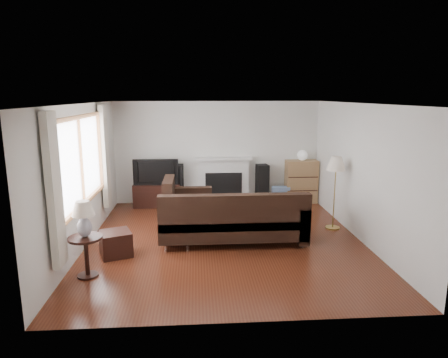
{
  "coord_description": "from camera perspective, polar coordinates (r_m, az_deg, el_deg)",
  "views": [
    {
      "loc": [
        -0.51,
        -7.0,
        2.65
      ],
      "look_at": [
        0.0,
        0.3,
        1.1
      ],
      "focal_mm": 32.0,
      "sensor_mm": 36.0,
      "label": 1
    }
  ],
  "objects": [
    {
      "name": "room",
      "position": [
        7.16,
        0.17,
        0.68
      ],
      "size": [
        5.1,
        5.6,
        2.54
      ],
      "color": "#502111",
      "rests_on": "ground"
    },
    {
      "name": "window",
      "position": [
        7.16,
        -19.69,
        2.41
      ],
      "size": [
        0.12,
        2.74,
        1.54
      ],
      "primitive_type": "cube",
      "color": "brown",
      "rests_on": "room"
    },
    {
      "name": "curtain_near",
      "position": [
        5.75,
        -23.09,
        -1.59
      ],
      "size": [
        0.1,
        0.35,
        2.1
      ],
      "primitive_type": "cube",
      "color": "beige",
      "rests_on": "room"
    },
    {
      "name": "curtain_far",
      "position": [
        8.62,
        -16.63,
        3.12
      ],
      "size": [
        0.1,
        0.35,
        2.1
      ],
      "primitive_type": "cube",
      "color": "beige",
      "rests_on": "room"
    },
    {
      "name": "fireplace",
      "position": [
        9.89,
        -0.08,
        -0.16
      ],
      "size": [
        1.4,
        0.26,
        1.15
      ],
      "primitive_type": "cube",
      "color": "white",
      "rests_on": "room"
    },
    {
      "name": "tv_stand",
      "position": [
        9.81,
        -9.54,
        -2.21
      ],
      "size": [
        1.1,
        0.5,
        0.55
      ],
      "primitive_type": "cube",
      "color": "black",
      "rests_on": "ground"
    },
    {
      "name": "television",
      "position": [
        9.69,
        -9.65,
        1.13
      ],
      "size": [
        1.06,
        0.14,
        0.61
      ],
      "primitive_type": "imported",
      "color": "black",
      "rests_on": "tv_stand"
    },
    {
      "name": "speaker_left",
      "position": [
        9.79,
        -6.7,
        -0.82
      ],
      "size": [
        0.31,
        0.36,
        1.0
      ],
      "primitive_type": "cube",
      "rotation": [
        0.0,
        0.0,
        -0.11
      ],
      "color": "black",
      "rests_on": "ground"
    },
    {
      "name": "speaker_right",
      "position": [
        9.92,
        5.47,
        -0.7
      ],
      "size": [
        0.31,
        0.36,
        0.97
      ],
      "primitive_type": "cube",
      "rotation": [
        0.0,
        0.0,
        0.14
      ],
      "color": "black",
      "rests_on": "ground"
    },
    {
      "name": "bookshelf",
      "position": [
        10.1,
        10.96,
        -0.36
      ],
      "size": [
        0.78,
        0.37,
        1.07
      ],
      "primitive_type": "cube",
      "color": "#977046",
      "rests_on": "ground"
    },
    {
      "name": "globe_lamp",
      "position": [
        9.99,
        11.11,
        3.33
      ],
      "size": [
        0.25,
        0.25,
        0.25
      ],
      "primitive_type": "sphere",
      "color": "white",
      "rests_on": "bookshelf"
    },
    {
      "name": "sectional_sofa",
      "position": [
        7.31,
        1.26,
        -5.47
      ],
      "size": [
        2.85,
        2.08,
        0.92
      ],
      "primitive_type": "cube",
      "color": "black",
      "rests_on": "ground"
    },
    {
      "name": "coffee_table",
      "position": [
        8.84,
        2.16,
        -4.11
      ],
      "size": [
        1.19,
        0.92,
        0.41
      ],
      "primitive_type": "cube",
      "rotation": [
        0.0,
        0.0,
        0.38
      ],
      "color": "olive",
      "rests_on": "ground"
    },
    {
      "name": "footstool",
      "position": [
        7.02,
        -15.21,
        -8.88
      ],
      "size": [
        0.63,
        0.63,
        0.41
      ],
      "primitive_type": "cube",
      "rotation": [
        0.0,
        0.0,
        0.37
      ],
      "color": "black",
      "rests_on": "ground"
    },
    {
      "name": "floor_lamp",
      "position": [
        8.23,
        15.51,
        -1.96
      ],
      "size": [
        0.49,
        0.49,
        1.47
      ],
      "primitive_type": "cube",
      "rotation": [
        0.0,
        0.0,
        0.38
      ],
      "color": "#A9873A",
      "rests_on": "ground"
    },
    {
      "name": "side_table",
      "position": [
        6.33,
        -19.03,
        -10.44
      ],
      "size": [
        0.5,
        0.5,
        0.62
      ],
      "primitive_type": "cube",
      "color": "black",
      "rests_on": "ground"
    },
    {
      "name": "table_lamp",
      "position": [
        6.14,
        -19.4,
        -5.45
      ],
      "size": [
        0.33,
        0.33,
        0.53
      ],
      "primitive_type": "cube",
      "color": "silver",
      "rests_on": "side_table"
    }
  ]
}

